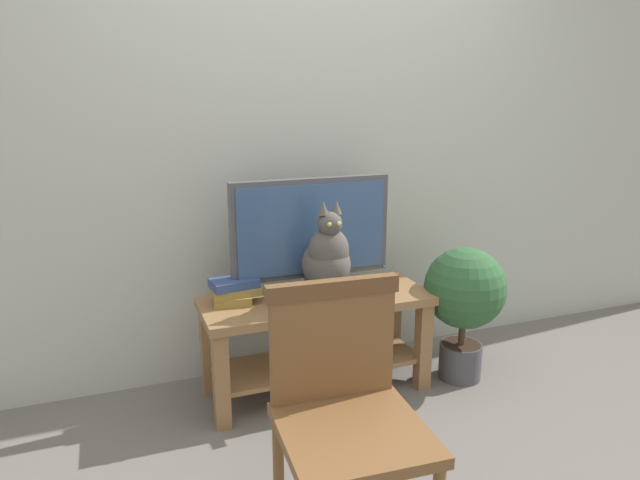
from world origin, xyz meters
TOP-DOWN VIEW (x-y plane):
  - ground_plane at (0.00, 0.00)m, footprint 12.00×12.00m
  - back_wall at (0.00, 0.92)m, footprint 7.00×0.12m
  - tv_stand at (-0.08, 0.50)m, footprint 1.15×0.44m
  - tv at (-0.08, 0.58)m, footprint 0.82×0.20m
  - media_box at (-0.05, 0.43)m, footprint 0.43×0.28m
  - cat at (-0.05, 0.41)m, footprint 0.23×0.32m
  - wooden_chair at (-0.33, -0.46)m, footprint 0.50×0.50m
  - book_stack at (-0.48, 0.56)m, footprint 0.24×0.18m
  - potted_plant at (0.70, 0.36)m, footprint 0.43×0.43m

SIDE VIEW (x-z plane):
  - ground_plane at x=0.00m, z-range 0.00..0.00m
  - tv_stand at x=-0.08m, z-range 0.10..0.62m
  - potted_plant at x=0.70m, z-range 0.10..0.83m
  - wooden_chair at x=-0.33m, z-range 0.07..0.98m
  - media_box at x=-0.05m, z-range 0.52..0.58m
  - book_stack at x=-0.48m, z-range 0.52..0.64m
  - cat at x=-0.05m, z-range 0.52..0.97m
  - tv at x=-0.08m, z-range 0.53..1.12m
  - back_wall at x=0.00m, z-range 0.00..2.80m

